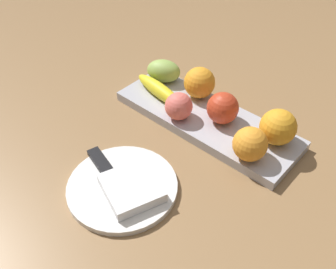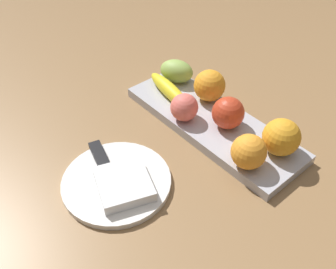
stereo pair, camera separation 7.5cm
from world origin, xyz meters
name	(u,v)px [view 2 (the right image)]	position (x,y,z in m)	size (l,w,h in m)	color
ground_plane	(203,136)	(0.00, 0.00, 0.00)	(2.40, 2.40, 0.00)	olive
fruit_tray	(212,123)	(-0.01, 0.04, 0.01)	(0.43, 0.15, 0.02)	#B0B1BC
apple	(228,113)	(0.02, 0.04, 0.06)	(0.07, 0.07, 0.07)	red
banana	(169,90)	(-0.14, 0.02, 0.04)	(0.16, 0.03, 0.03)	yellow
orange_near_apple	(249,152)	(0.13, -0.01, 0.06)	(0.07, 0.07, 0.07)	orange
orange_near_banana	(281,137)	(0.15, 0.06, 0.06)	(0.08, 0.08, 0.08)	orange
orange_center	(210,86)	(-0.07, 0.08, 0.06)	(0.07, 0.07, 0.07)	orange
peach	(184,107)	(-0.05, -0.01, 0.05)	(0.06, 0.06, 0.06)	#EB695E
grape_bunch	(177,71)	(-0.18, 0.08, 0.05)	(0.08, 0.06, 0.06)	#95B855
dinner_plate	(117,182)	(-0.01, -0.22, 0.01)	(0.21, 0.21, 0.01)	white
folded_napkin	(124,184)	(0.02, -0.22, 0.02)	(0.10, 0.10, 0.02)	white
knife	(103,163)	(-0.06, -0.22, 0.02)	(0.18, 0.07, 0.01)	silver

